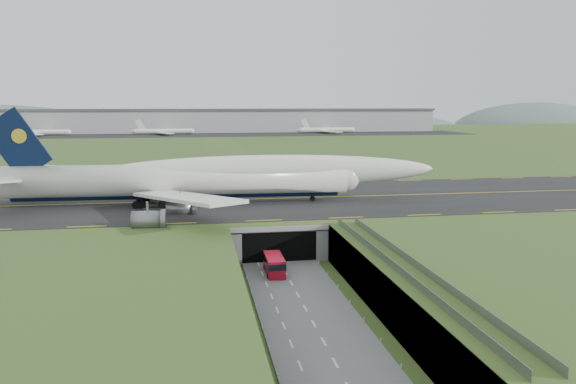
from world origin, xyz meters
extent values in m
plane|color=#385120|center=(0.00, 0.00, 0.00)|extent=(900.00, 900.00, 0.00)
cube|color=gray|center=(0.00, 0.00, 3.00)|extent=(800.00, 800.00, 6.00)
cube|color=slate|center=(0.00, -7.50, 0.10)|extent=(12.00, 75.00, 0.20)
cube|color=black|center=(0.00, 33.00, 6.09)|extent=(800.00, 44.00, 0.18)
cube|color=gray|center=(0.00, 19.00, 5.50)|extent=(16.00, 22.00, 1.00)
cube|color=gray|center=(-7.00, 19.00, 3.00)|extent=(2.00, 22.00, 6.00)
cube|color=gray|center=(7.00, 19.00, 3.00)|extent=(2.00, 22.00, 6.00)
cube|color=black|center=(0.00, 14.00, 2.50)|extent=(12.00, 12.00, 5.00)
cube|color=#A8A8A3|center=(0.00, 7.95, 5.60)|extent=(17.00, 0.50, 0.80)
cube|color=#A8A8A3|center=(11.00, -18.50, 5.80)|extent=(3.00, 53.00, 0.50)
cube|color=gray|center=(9.60, -18.50, 6.55)|extent=(0.06, 53.00, 1.00)
cube|color=gray|center=(12.40, -18.50, 6.55)|extent=(0.06, 53.00, 1.00)
cylinder|color=#A8A8A3|center=(11.00, -28.00, 2.80)|extent=(0.90, 0.90, 5.60)
cylinder|color=#A8A8A3|center=(11.00, -16.00, 2.80)|extent=(0.90, 0.90, 5.60)
cylinder|color=#A8A8A3|center=(11.00, -4.00, 2.80)|extent=(0.90, 0.90, 5.60)
cylinder|color=white|center=(-15.95, 29.57, 10.90)|extent=(64.42, 8.78, 6.04)
sphere|color=white|center=(16.14, 28.19, 10.90)|extent=(6.17, 6.17, 5.92)
ellipsoid|color=white|center=(1.38, 28.83, 12.26)|extent=(65.83, 8.36, 6.35)
ellipsoid|color=black|center=(15.19, 28.23, 11.66)|extent=(4.34, 2.82, 2.12)
cylinder|color=black|center=(-15.95, 29.57, 8.54)|extent=(61.06, 5.15, 2.54)
cube|color=white|center=(-13.41, 44.58, 9.96)|extent=(20.77, 27.43, 2.54)
cube|color=white|center=(-44.89, 37.90, 12.32)|extent=(8.93, 11.12, 0.97)
cube|color=white|center=(-14.70, 14.39, 9.96)|extent=(18.95, 28.15, 2.54)
cube|color=white|center=(-45.50, 23.74, 12.32)|extent=(8.32, 11.21, 0.97)
cube|color=black|center=(-44.73, 30.80, 17.99)|extent=(12.03, 1.08, 13.36)
cylinder|color=yellow|center=(-44.25, 30.78, 19.40)|extent=(2.67, 0.77, 2.64)
cylinder|color=slate|center=(-14.88, 38.50, 7.03)|extent=(5.04, 3.32, 3.12)
cylinder|color=slate|center=(-18.91, 48.60, 7.03)|extent=(5.04, 3.32, 3.12)
cylinder|color=slate|center=(-15.65, 20.57, 7.03)|extent=(5.04, 3.32, 3.12)
cylinder|color=slate|center=(-20.53, 10.86, 7.03)|extent=(5.04, 3.32, 3.12)
cylinder|color=black|center=(9.72, 28.47, 6.70)|extent=(1.06, 0.52, 1.04)
cube|color=black|center=(-20.19, 29.75, 6.84)|extent=(5.94, 6.85, 1.32)
cube|color=#AA0B1F|center=(-1.74, 1.79, 1.56)|extent=(2.61, 6.81, 2.71)
cube|color=black|center=(-1.74, 1.79, 2.10)|extent=(2.66, 6.90, 0.90)
cube|color=black|center=(-1.74, 1.79, 0.43)|extent=(2.42, 6.36, 0.45)
cylinder|color=black|center=(-2.94, -0.46, 0.50)|extent=(0.33, 0.82, 0.81)
cylinder|color=black|center=(-2.89, 4.07, 0.50)|extent=(0.33, 0.82, 0.81)
cylinder|color=black|center=(-0.59, -0.48, 0.50)|extent=(0.33, 0.82, 0.81)
cylinder|color=black|center=(-0.54, 4.04, 0.50)|extent=(0.33, 0.82, 0.81)
cube|color=#B2B2B2|center=(0.00, 300.00, 13.50)|extent=(300.00, 22.00, 15.00)
cube|color=#4C4C51|center=(0.00, 300.00, 21.00)|extent=(302.00, 24.00, 1.20)
cube|color=black|center=(0.00, 270.00, 6.14)|extent=(320.00, 50.00, 0.08)
cylinder|color=white|center=(-103.65, 275.00, 8.18)|extent=(34.00, 3.20, 3.20)
cylinder|color=white|center=(-30.96, 275.00, 8.18)|extent=(34.00, 3.20, 3.20)
cylinder|color=white|center=(71.46, 275.00, 8.18)|extent=(34.00, 3.20, 3.20)
ellipsoid|color=slate|center=(120.00, 430.00, -4.00)|extent=(260.00, 91.00, 44.00)
ellipsoid|color=slate|center=(320.00, 430.00, -4.00)|extent=(180.00, 63.00, 60.00)
camera|label=1|loc=(-13.10, -78.01, 25.32)|focal=35.00mm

